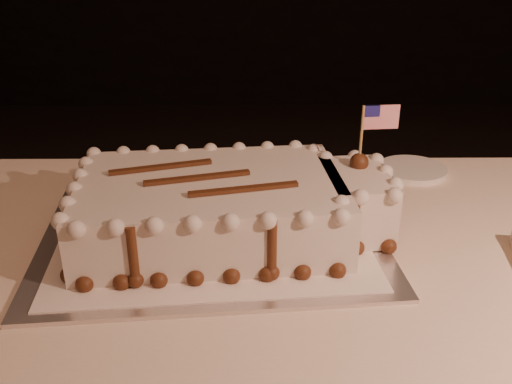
{
  "coord_description": "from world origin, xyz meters",
  "views": [
    {
      "loc": [
        -0.23,
        -0.31,
        1.27
      ],
      "look_at": [
        -0.22,
        0.6,
        0.84
      ],
      "focal_mm": 40.0,
      "sensor_mm": 36.0,
      "label": 1
    }
  ],
  "objects": [
    {
      "name": "cake_board",
      "position": [
        -0.3,
        0.6,
        0.75
      ],
      "size": [
        0.65,
        0.51,
        0.01
      ],
      "primitive_type": "cube",
      "rotation": [
        0.0,
        0.0,
        0.09
      ],
      "color": "beige",
      "rests_on": "banquet_table"
    },
    {
      "name": "doily",
      "position": [
        -0.3,
        0.6,
        0.76
      ],
      "size": [
        0.58,
        0.46,
        0.0
      ],
      "primitive_type": "cube",
      "rotation": [
        0.0,
        0.0,
        0.09
      ],
      "color": "white",
      "rests_on": "cake_board"
    },
    {
      "name": "sheet_cake",
      "position": [
        -0.27,
        0.61,
        0.82
      ],
      "size": [
        0.59,
        0.37,
        0.23
      ],
      "color": "silver",
      "rests_on": "doily"
    },
    {
      "name": "side_plate",
      "position": [
        0.15,
        0.91,
        0.76
      ],
      "size": [
        0.16,
        0.16,
        0.01
      ],
      "primitive_type": "cylinder",
      "color": "white",
      "rests_on": "banquet_table"
    }
  ]
}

